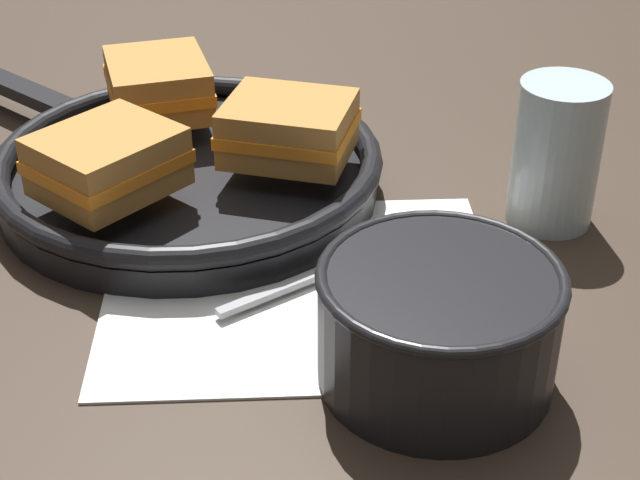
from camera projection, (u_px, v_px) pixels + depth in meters
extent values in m
plane|color=#382B21|center=(310.00, 294.00, 0.70)|extent=(4.00, 4.00, 0.00)
cube|color=white|center=(302.00, 285.00, 0.70)|extent=(0.31, 0.27, 0.00)
cylinder|color=black|center=(438.00, 327.00, 0.60)|extent=(0.15, 0.15, 0.08)
cylinder|color=orange|center=(440.00, 293.00, 0.59)|extent=(0.13, 0.13, 0.01)
torus|color=black|center=(442.00, 277.00, 0.58)|extent=(0.15, 0.15, 0.01)
cube|color=#9E9EA3|center=(281.00, 289.00, 0.69)|extent=(0.09, 0.07, 0.01)
ellipsoid|color=#9E9EA3|center=(366.00, 256.00, 0.73)|extent=(0.06, 0.05, 0.01)
cylinder|color=black|center=(190.00, 181.00, 0.82)|extent=(0.31, 0.31, 0.02)
torus|color=black|center=(188.00, 158.00, 0.81)|extent=(0.32, 0.32, 0.02)
cube|color=black|center=(24.00, 91.00, 0.93)|extent=(0.13, 0.10, 0.01)
cube|color=#B27A38|center=(110.00, 178.00, 0.74)|extent=(0.12, 0.13, 0.02)
cube|color=orange|center=(107.00, 162.00, 0.73)|extent=(0.13, 0.13, 0.01)
cube|color=#B27A38|center=(105.00, 145.00, 0.72)|extent=(0.12, 0.13, 0.02)
cube|color=#B27A38|center=(289.00, 144.00, 0.79)|extent=(0.11, 0.10, 0.02)
cube|color=orange|center=(289.00, 129.00, 0.78)|extent=(0.11, 0.10, 0.01)
cube|color=#B27A38|center=(288.00, 113.00, 0.77)|extent=(0.11, 0.10, 0.02)
cube|color=#B27A38|center=(160.00, 100.00, 0.86)|extent=(0.11, 0.12, 0.02)
cube|color=orange|center=(158.00, 85.00, 0.85)|extent=(0.11, 0.12, 0.01)
cube|color=#B27A38|center=(157.00, 70.00, 0.85)|extent=(0.11, 0.12, 0.02)
cylinder|color=silver|center=(556.00, 154.00, 0.76)|extent=(0.07, 0.07, 0.12)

